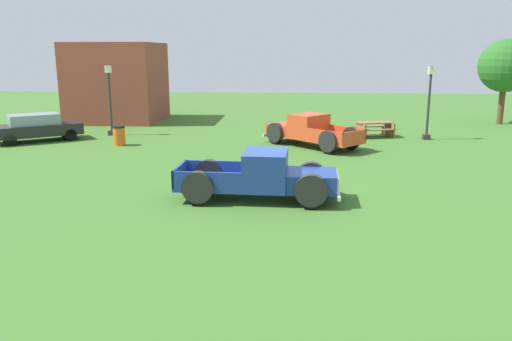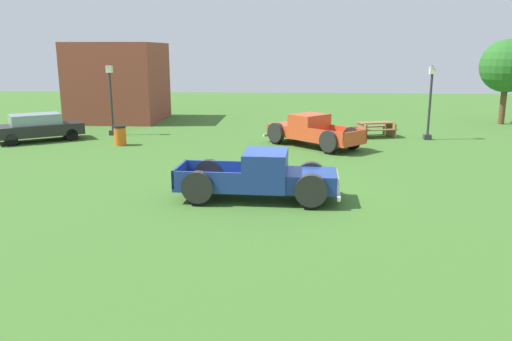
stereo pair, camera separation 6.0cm
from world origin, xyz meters
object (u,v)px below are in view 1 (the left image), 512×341
Objects in this scene: lamp_post_far at (110,98)px; picnic_table at (374,127)px; pickup_truck_foreground at (268,177)px; pickup_truck_behind_left at (307,131)px; trash_can at (119,135)px; sedan_distant_a at (37,127)px; lamp_post_near at (429,101)px; oak_tree_east at (506,66)px.

picnic_table is at bearing 1.63° from lamp_post_far.
pickup_truck_behind_left is at bearing 80.70° from pickup_truck_foreground.
pickup_truck_foreground is 11.41m from trash_can.
pickup_truck_foreground is 5.20× the size of trash_can.
lamp_post_far is at bearing 34.37° from sedan_distant_a.
pickup_truck_behind_left is at bearing -1.56° from sedan_distant_a.
lamp_post_near is (7.63, 11.33, 1.24)m from pickup_truck_foreground.
pickup_truck_foreground is 13.71m from lamp_post_near.
trash_can is (1.39, -2.97, -1.48)m from lamp_post_far.
lamp_post_near is at bearing 10.09° from trash_can.
sedan_distant_a is 2.01× the size of picnic_table.
pickup_truck_behind_left is 1.28× the size of lamp_post_near.
trash_can is 0.19× the size of oak_tree_east.
oak_tree_east is at bearing 17.14° from sedan_distant_a.
pickup_truck_behind_left is (1.50, 9.14, 0.01)m from pickup_truck_foreground.
oak_tree_east is (22.49, 5.78, 1.56)m from lamp_post_far.
oak_tree_east is (6.02, 6.07, 1.57)m from lamp_post_near.
sedan_distant_a is 3.92m from lamp_post_far.
pickup_truck_behind_left is 1.11× the size of sedan_distant_a.
picnic_table is at bearing -147.77° from oak_tree_east.
picnic_table is at bearing 66.97° from pickup_truck_foreground.
pickup_truck_behind_left is 4.61m from picnic_table.
lamp_post_far is at bearing 115.12° from trash_can.
trash_can is at bearing -169.91° from lamp_post_near.
lamp_post_near reaches higher than pickup_truck_foreground.
pickup_truck_foreground is 15.24m from sedan_distant_a.
pickup_truck_foreground is 1.32× the size of lamp_post_far.
pickup_truck_foreground reaches higher than picnic_table.
lamp_post_near is 1.00× the size of lamp_post_far.
pickup_truck_foreground is 1.04× the size of pickup_truck_behind_left.
oak_tree_east is at bearing 14.42° from lamp_post_far.
pickup_truck_foreground is at bearing -99.30° from pickup_truck_behind_left.
oak_tree_east is at bearing 45.23° from lamp_post_near.
trash_can is at bearing -64.88° from lamp_post_far.
pickup_truck_foreground is 9.26m from pickup_truck_behind_left.
sedan_distant_a is at bearing -174.69° from lamp_post_near.
pickup_truck_foreground reaches higher than trash_can.
pickup_truck_foreground is 13.05m from picnic_table.
lamp_post_far reaches higher than pickup_truck_behind_left.
oak_tree_east is at bearing 22.53° from trash_can.
sedan_distant_a is at bearing 141.40° from pickup_truck_foreground.
sedan_distant_a is at bearing -171.65° from picnic_table.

